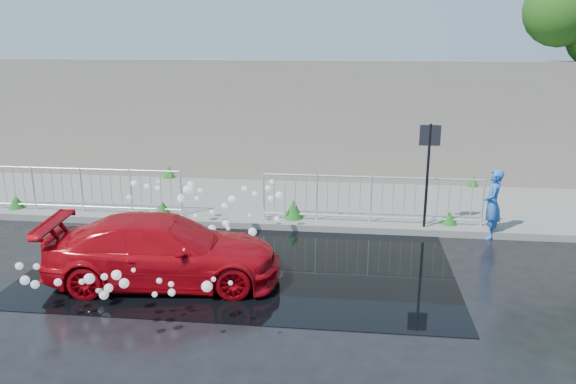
% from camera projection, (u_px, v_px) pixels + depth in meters
% --- Properties ---
extents(ground, '(90.00, 90.00, 0.00)m').
position_uv_depth(ground, '(208.00, 282.00, 10.23)').
color(ground, black).
rests_on(ground, ground).
extents(pavement, '(30.00, 4.00, 0.15)m').
position_uv_depth(pavement, '(255.00, 200.00, 14.99)').
color(pavement, slate).
rests_on(pavement, ground).
extents(curb, '(30.00, 0.25, 0.16)m').
position_uv_depth(curb, '(241.00, 224.00, 13.08)').
color(curb, slate).
rests_on(curb, ground).
extents(retaining_wall, '(30.00, 0.60, 3.50)m').
position_uv_depth(retaining_wall, '(267.00, 120.00, 16.60)').
color(retaining_wall, slate).
rests_on(retaining_wall, pavement).
extents(puddle, '(8.00, 5.00, 0.01)m').
position_uv_depth(puddle, '(246.00, 261.00, 11.13)').
color(puddle, black).
rests_on(puddle, ground).
extents(sign_post, '(0.45, 0.06, 2.50)m').
position_uv_depth(sign_post, '(428.00, 159.00, 12.26)').
color(sign_post, black).
rests_on(sign_post, ground).
extents(railing_left, '(5.05, 0.05, 1.10)m').
position_uv_depth(railing_left, '(82.00, 188.00, 13.68)').
color(railing_left, silver).
rests_on(railing_left, pavement).
extents(railing_right, '(5.05, 0.05, 1.10)m').
position_uv_depth(railing_right, '(371.00, 198.00, 12.90)').
color(railing_right, silver).
rests_on(railing_right, pavement).
extents(weeds, '(12.17, 3.93, 0.46)m').
position_uv_depth(weeds, '(244.00, 197.00, 14.40)').
color(weeds, '#164512').
rests_on(weeds, pavement).
extents(water_spray, '(3.72, 5.66, 1.06)m').
position_uv_depth(water_spray, '(183.00, 228.00, 11.03)').
color(water_spray, white).
rests_on(water_spray, ground).
extents(red_car, '(4.35, 2.15, 1.22)m').
position_uv_depth(red_car, '(164.00, 250.00, 10.08)').
color(red_car, '#A5060F').
rests_on(red_car, ground).
extents(person, '(0.50, 0.64, 1.56)m').
position_uv_depth(person, '(493.00, 204.00, 12.26)').
color(person, blue).
rests_on(person, ground).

